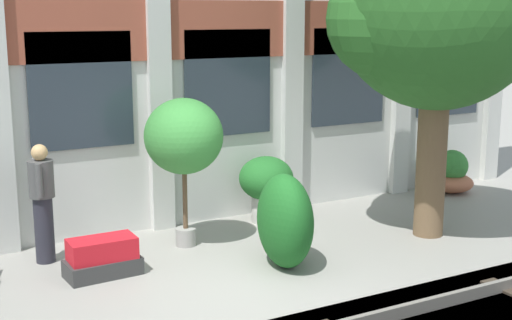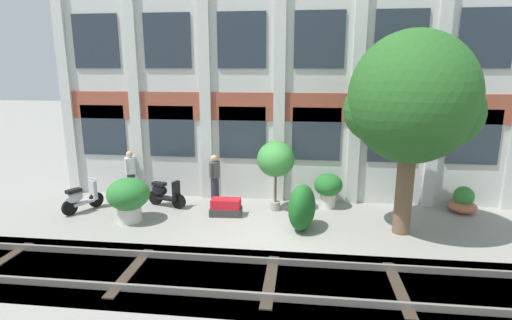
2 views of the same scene
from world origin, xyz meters
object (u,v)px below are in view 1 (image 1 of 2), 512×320
(broadleaf_tree, at_px, (439,3))
(topiary_hedge, at_px, (285,221))
(potted_plant_low_pan, at_px, (184,138))
(potted_plant_square_trough, at_px, (103,258))
(resident_watching_tracks, at_px, (42,200))
(potted_plant_wide_bowl, at_px, (452,175))
(potted_plant_glazed_jar, at_px, (266,183))

(broadleaf_tree, xyz_separation_m, topiary_hedge, (-2.66, -0.12, -2.86))
(potted_plant_low_pan, bearing_deg, potted_plant_square_trough, -156.69)
(broadleaf_tree, relative_size, resident_watching_tracks, 3.20)
(broadleaf_tree, distance_m, potted_plant_low_pan, 4.18)
(potted_plant_low_pan, distance_m, potted_plant_wide_bowl, 5.86)
(potted_plant_low_pan, bearing_deg, potted_plant_glazed_jar, 16.08)
(potted_plant_glazed_jar, relative_size, resident_watching_tracks, 0.66)
(broadleaf_tree, xyz_separation_m, potted_plant_wide_bowl, (2.23, 1.81, -3.16))
(broadleaf_tree, xyz_separation_m, resident_watching_tracks, (-5.44, 1.61, -2.61))
(resident_watching_tracks, bearing_deg, potted_plant_square_trough, -41.11)
(potted_plant_wide_bowl, relative_size, topiary_hedge, 0.66)
(topiary_hedge, bearing_deg, potted_plant_glazed_jar, 67.15)
(potted_plant_low_pan, height_order, topiary_hedge, potted_plant_low_pan)
(potted_plant_square_trough, relative_size, topiary_hedge, 0.77)
(broadleaf_tree, height_order, topiary_hedge, broadleaf_tree)
(potted_plant_glazed_jar, xyz_separation_m, potted_plant_wide_bowl, (4.07, 0.01, -0.32))
(potted_plant_glazed_jar, xyz_separation_m, potted_plant_low_pan, (-1.63, -0.47, 0.95))
(potted_plant_wide_bowl, bearing_deg, resident_watching_tracks, -178.50)
(broadleaf_tree, height_order, potted_plant_square_trough, broadleaf_tree)
(potted_plant_square_trough, height_order, resident_watching_tracks, resident_watching_tracks)
(potted_plant_glazed_jar, bearing_deg, topiary_hedge, -112.85)
(potted_plant_glazed_jar, height_order, potted_plant_low_pan, potted_plant_low_pan)
(broadleaf_tree, relative_size, potted_plant_glazed_jar, 4.83)
(potted_plant_low_pan, bearing_deg, potted_plant_wide_bowl, 4.82)
(broadleaf_tree, height_order, potted_plant_low_pan, broadleaf_tree)
(potted_plant_low_pan, relative_size, resident_watching_tracks, 1.32)
(potted_plant_square_trough, height_order, potted_plant_low_pan, potted_plant_low_pan)
(topiary_hedge, bearing_deg, potted_plant_low_pan, 119.48)
(topiary_hedge, bearing_deg, resident_watching_tracks, 148.18)
(potted_plant_square_trough, distance_m, topiary_hedge, 2.44)
(potted_plant_wide_bowl, height_order, resident_watching_tracks, resident_watching_tracks)
(resident_watching_tracks, bearing_deg, potted_plant_wide_bowl, 19.96)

